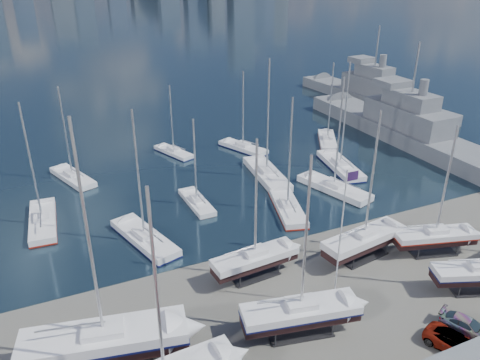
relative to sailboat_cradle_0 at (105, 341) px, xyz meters
name	(u,v)px	position (x,y,z in m)	size (l,w,h in m)	color
ground	(335,296)	(20.39, -0.47, -2.26)	(1400.00, 1400.00, 0.00)	#605E59
water	(55,11)	(20.39, 309.53, -2.41)	(1400.00, 600.00, 0.40)	#1A2B3B
sailboat_cradle_0	(105,341)	(0.00, 0.00, 0.00)	(12.76, 5.78, 19.62)	#2D2D33
sailboat_cradle_2	(255,259)	(15.03, 5.34, -0.27)	(8.79, 3.08, 14.23)	#2D2D33
sailboat_cradle_3	(301,312)	(15.05, -3.10, -0.20)	(10.14, 4.59, 15.84)	#2D2D33
sailboat_cradle_4	(364,240)	(26.68, 3.73, -0.20)	(9.94, 4.12, 15.76)	#2D2D33
sailboat_cradle_5	(480,273)	(32.87, -5.14, -0.29)	(8.87, 5.30, 14.03)	#2D2D33
sailboat_cradle_6	(435,236)	(33.90, 1.29, -0.29)	(8.94, 4.66, 14.08)	#2D2D33
sailboat_moored_1	(43,222)	(-3.23, 24.34, -1.95)	(3.47, 10.42, 15.35)	black
sailboat_moored_2	(73,178)	(1.36, 35.82, -1.94)	(5.59, 9.58, 13.97)	black
sailboat_moored_3	(145,239)	(6.70, 15.79, -1.95)	(5.76, 10.92, 15.73)	black
sailboat_moored_4	(197,203)	(14.78, 21.60, -1.93)	(2.44, 7.92, 11.86)	black
sailboat_moored_5	(174,153)	(17.17, 39.44, -1.95)	(4.84, 8.07, 11.67)	black
sailboat_moored_6	(287,208)	(24.50, 15.64, -1.95)	(5.41, 10.39, 14.96)	black
sailboat_moored_7	(267,175)	(26.68, 25.51, -1.93)	(4.50, 11.88, 17.51)	black
sailboat_moored_8	(243,148)	(28.06, 36.61, -1.95)	(5.86, 9.22, 13.40)	black
sailboat_moored_9	(334,189)	(32.80, 17.76, -1.94)	(5.96, 11.05, 16.08)	black
sailboat_moored_10	(340,167)	(37.99, 23.69, -1.95)	(5.03, 11.38, 16.44)	black
sailboat_moored_11	(327,141)	(42.48, 33.74, -1.95)	(6.97, 9.52, 14.13)	black
naval_ship_east	(406,131)	(55.30, 29.33, -0.60)	(7.82, 46.16, 18.15)	slate
naval_ship_west	(371,96)	(64.96, 50.62, -0.59)	(10.28, 40.99, 17.65)	slate
car_c	(458,344)	(25.24, -10.01, -1.55)	(2.35, 5.11, 1.42)	gray
car_d	(467,326)	(27.67, -8.75, -1.62)	(1.80, 4.43, 1.29)	gray
flagpole	(342,230)	(19.76, -1.31, 5.41)	(1.16, 0.12, 13.18)	white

